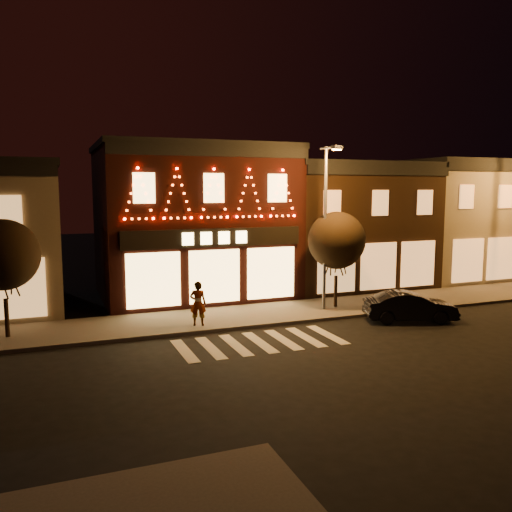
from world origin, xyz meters
TOP-DOWN VIEW (x-y plane):
  - ground at (0.00, 0.00)m, footprint 120.00×120.00m
  - sidewalk_far at (2.00, 8.00)m, footprint 44.00×4.00m
  - building_pulp at (0.00, 13.98)m, footprint 10.20×8.34m
  - building_right_a at (9.50, 13.99)m, footprint 9.20×8.28m
  - building_right_b at (18.50, 13.99)m, footprint 9.20×8.28m
  - streetlamp_mid at (4.80, 7.46)m, footprint 0.65×1.78m
  - tree_left at (-9.18, 7.92)m, footprint 2.79×2.79m
  - tree_right at (5.64, 7.93)m, footprint 2.82×2.82m
  - dark_sedan at (7.58, 4.61)m, footprint 4.31×2.69m
  - pedestrian at (-1.70, 6.85)m, footprint 0.81×0.67m

SIDE VIEW (x-z plane):
  - ground at x=0.00m, z-range 0.00..0.00m
  - sidewalk_far at x=2.00m, z-range 0.00..0.15m
  - dark_sedan at x=7.58m, z-range 0.00..1.34m
  - pedestrian at x=-1.70m, z-range 0.15..2.06m
  - tree_left at x=-9.18m, z-range 1.08..5.74m
  - tree_right at x=5.64m, z-range 1.09..5.81m
  - building_right_a at x=9.50m, z-range 0.01..7.51m
  - building_right_b at x=18.50m, z-range 0.01..7.81m
  - building_pulp at x=0.00m, z-range 0.01..8.31m
  - streetlamp_mid at x=4.80m, z-range 0.83..8.60m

